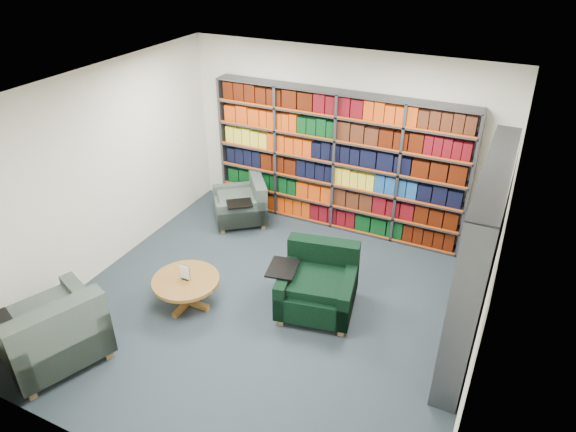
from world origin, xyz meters
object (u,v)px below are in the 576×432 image
at_px(chair_green_right, 319,284).
at_px(chair_teal_left, 245,205).
at_px(coffee_table, 186,284).
at_px(chair_teal_front, 53,335).

bearing_deg(chair_green_right, chair_teal_left, 142.24).
xyz_separation_m(chair_teal_left, chair_green_right, (1.93, -1.50, 0.04)).
xyz_separation_m(chair_teal_left, coffee_table, (0.40, -2.20, 0.03)).
relative_size(chair_green_right, coffee_table, 1.37).
distance_m(chair_teal_left, chair_teal_front, 3.67).
bearing_deg(chair_teal_left, coffee_table, -79.73).
bearing_deg(chair_teal_front, coffee_table, 62.87).
bearing_deg(chair_teal_front, chair_green_right, 43.41).
relative_size(chair_teal_left, chair_teal_front, 0.82).
xyz_separation_m(chair_teal_front, coffee_table, (0.74, 1.45, -0.06)).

